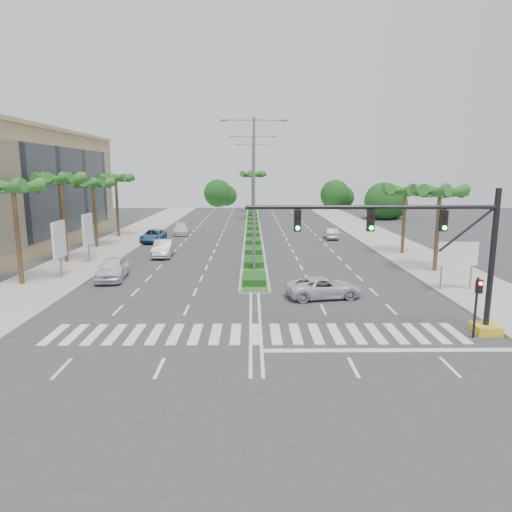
{
  "coord_description": "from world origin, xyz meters",
  "views": [
    {
      "loc": [
        -0.21,
        -21.61,
        7.97
      ],
      "look_at": [
        0.07,
        5.13,
        3.0
      ],
      "focal_mm": 32.0,
      "sensor_mm": 36.0,
      "label": 1
    }
  ],
  "objects": [
    {
      "name": "ground",
      "position": [
        0.0,
        0.0,
        0.0
      ],
      "size": [
        160.0,
        160.0,
        0.0
      ],
      "primitive_type": "plane",
      "color": "#333335",
      "rests_on": "ground"
    },
    {
      "name": "streetlight_far",
      "position": [
        0.0,
        46.0,
        6.81
      ],
      "size": [
        5.1,
        0.25,
        12.0
      ],
      "color": "slate",
      "rests_on": "ground"
    },
    {
      "name": "car_parked_b",
      "position": [
        -8.57,
        21.18,
        0.78
      ],
      "size": [
        1.84,
        4.8,
        1.56
      ],
      "primitive_type": "imported",
      "rotation": [
        0.0,
        0.0,
        0.04
      ],
      "color": "silver",
      "rests_on": "ground"
    },
    {
      "name": "footpath_right",
      "position": [
        15.2,
        20.0,
        0.07
      ],
      "size": [
        6.0,
        120.0,
        0.15
      ],
      "primitive_type": "cube",
      "color": "gray",
      "rests_on": "ground"
    },
    {
      "name": "billboard_near",
      "position": [
        -14.5,
        12.0,
        2.96
      ],
      "size": [
        0.18,
        2.1,
        4.35
      ],
      "color": "slate",
      "rests_on": "ground"
    },
    {
      "name": "signal_gantry",
      "position": [
        9.27,
        -0.0,
        3.46
      ],
      "size": [
        12.6,
        1.2,
        7.2
      ],
      "color": "gold",
      "rests_on": "ground"
    },
    {
      "name": "streetlight_mid",
      "position": [
        0.0,
        30.0,
        6.81
      ],
      "size": [
        5.1,
        0.25,
        12.0
      ],
      "color": "slate",
      "rests_on": "ground"
    },
    {
      "name": "palm_left_far",
      "position": [
        -16.5,
        26.0,
        6.5
      ],
      "size": [
        4.57,
        4.68,
        7.35
      ],
      "color": "brown",
      "rests_on": "ground"
    },
    {
      "name": "footpath_left",
      "position": [
        -15.2,
        20.0,
        0.07
      ],
      "size": [
        6.0,
        120.0,
        0.15
      ],
      "primitive_type": "cube",
      "color": "gray",
      "rests_on": "ground"
    },
    {
      "name": "direction_sign",
      "position": [
        13.5,
        7.99,
        2.45
      ],
      "size": [
        2.7,
        0.11,
        3.4
      ],
      "color": "slate",
      "rests_on": "ground"
    },
    {
      "name": "palm_median_a",
      "position": [
        0.0,
        55.0,
        7.17
      ],
      "size": [
        4.57,
        4.68,
        8.05
      ],
      "color": "brown",
      "rests_on": "ground"
    },
    {
      "name": "palm_left_mid",
      "position": [
        -16.5,
        18.0,
        7.08
      ],
      "size": [
        4.57,
        4.68,
        7.95
      ],
      "color": "brown",
      "rests_on": "ground"
    },
    {
      "name": "car_crossing",
      "position": [
        4.42,
        6.6,
        0.67
      ],
      "size": [
        5.14,
        3.06,
        1.34
      ],
      "primitive_type": "imported",
      "rotation": [
        0.0,
        0.0,
        1.75
      ],
      "color": "silver",
      "rests_on": "ground"
    },
    {
      "name": "car_parked_c",
      "position": [
        -11.45,
        30.24,
        0.71
      ],
      "size": [
        2.36,
        5.09,
        1.41
      ],
      "primitive_type": "imported",
      "rotation": [
        0.0,
        0.0,
        -0.0
      ],
      "color": "#2F5C91",
      "rests_on": "ground"
    },
    {
      "name": "palm_left_end",
      "position": [
        -16.5,
        34.0,
        6.88
      ],
      "size": [
        4.57,
        4.68,
        7.75
      ],
      "color": "brown",
      "rests_on": "ground"
    },
    {
      "name": "building",
      "position": [
        -26.0,
        26.0,
        6.0
      ],
      "size": [
        12.0,
        36.0,
        12.0
      ],
      "primitive_type": "cube",
      "color": "tan",
      "rests_on": "ground"
    },
    {
      "name": "palm_right_far",
      "position": [
        14.5,
        22.0,
        5.91
      ],
      "size": [
        4.57,
        4.68,
        6.75
      ],
      "color": "brown",
      "rests_on": "ground"
    },
    {
      "name": "car_parked_a",
      "position": [
        -10.6,
        11.78,
        0.83
      ],
      "size": [
        2.39,
        5.01,
        1.65
      ],
      "primitive_type": "imported",
      "rotation": [
        0.0,
        0.0,
        0.09
      ],
      "color": "silver",
      "rests_on": "ground"
    },
    {
      "name": "palm_median_b",
      "position": [
        0.0,
        70.0,
        7.17
      ],
      "size": [
        4.57,
        4.68,
        8.05
      ],
      "color": "brown",
      "rests_on": "ground"
    },
    {
      "name": "median",
      "position": [
        0.0,
        45.0,
        0.1
      ],
      "size": [
        2.2,
        75.0,
        0.2
      ],
      "primitive_type": "cube",
      "color": "gray",
      "rests_on": "ground"
    },
    {
      "name": "streetlight_near",
      "position": [
        0.0,
        14.0,
        6.81
      ],
      "size": [
        5.1,
        0.25,
        12.0
      ],
      "color": "slate",
      "rests_on": "ground"
    },
    {
      "name": "pedestrian_signal",
      "position": [
        10.6,
        -0.68,
        2.04
      ],
      "size": [
        0.28,
        0.36,
        3.0
      ],
      "color": "black",
      "rests_on": "ground"
    },
    {
      "name": "palm_left_near",
      "position": [
        -16.5,
        10.0,
        6.69
      ],
      "size": [
        4.57,
        4.68,
        7.55
      ],
      "color": "brown",
      "rests_on": "ground"
    },
    {
      "name": "car_parked_d",
      "position": [
        -9.27,
        36.71,
        0.67
      ],
      "size": [
        2.29,
        4.79,
        1.35
      ],
      "primitive_type": "imported",
      "rotation": [
        0.0,
        0.0,
        0.09
      ],
      "color": "white",
      "rests_on": "ground"
    },
    {
      "name": "palm_right_near",
      "position": [
        14.5,
        14.0,
        6.2
      ],
      "size": [
        4.57,
        4.68,
        7.05
      ],
      "color": "brown",
      "rests_on": "ground"
    },
    {
      "name": "billboard_far",
      "position": [
        -14.5,
        18.0,
        2.96
      ],
      "size": [
        0.18,
        2.1,
        4.35
      ],
      "color": "slate",
      "rests_on": "ground"
    },
    {
      "name": "median_grass",
      "position": [
        0.0,
        45.0,
        0.22
      ],
      "size": [
        1.8,
        75.0,
        0.04
      ],
      "primitive_type": "cube",
      "color": "#2A4F1B",
      "rests_on": "median"
    },
    {
      "name": "car_right",
      "position": [
        9.37,
        32.52,
        0.65
      ],
      "size": [
        1.43,
        3.95,
        1.29
      ],
      "primitive_type": "imported",
      "rotation": [
        0.0,
        0.0,
        3.13
      ],
      "color": "#ACADB1",
      "rests_on": "ground"
    }
  ]
}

